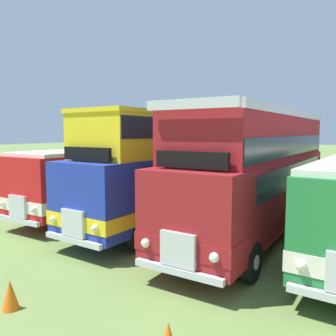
{
  "coord_description": "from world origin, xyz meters",
  "views": [
    {
      "loc": [
        0.35,
        -12.04,
        3.75
      ],
      "look_at": [
        -7.39,
        -0.06,
        2.26
      ],
      "focal_mm": 36.73,
      "sensor_mm": 36.0,
      "label": 1
    }
  ],
  "objects_px": {
    "bus_second_in_row": "(174,163)",
    "cone_near_end": "(10,295)",
    "bus_third_in_row": "(259,171)",
    "bus_first_in_row": "(110,174)"
  },
  "relations": [
    {
      "from": "bus_second_in_row",
      "to": "bus_third_in_row",
      "type": "relative_size",
      "value": 0.95
    },
    {
      "from": "cone_near_end",
      "to": "bus_second_in_row",
      "type": "bearing_deg",
      "value": 96.85
    },
    {
      "from": "bus_third_in_row",
      "to": "bus_second_in_row",
      "type": "bearing_deg",
      "value": -179.53
    },
    {
      "from": "cone_near_end",
      "to": "bus_third_in_row",
      "type": "bearing_deg",
      "value": 72.16
    },
    {
      "from": "bus_first_in_row",
      "to": "bus_second_in_row",
      "type": "relative_size",
      "value": 0.93
    },
    {
      "from": "bus_second_in_row",
      "to": "cone_near_end",
      "type": "xyz_separation_m",
      "value": [
        0.98,
        -8.13,
        -2.14
      ]
    },
    {
      "from": "bus_first_in_row",
      "to": "bus_third_in_row",
      "type": "height_order",
      "value": "bus_third_in_row"
    },
    {
      "from": "bus_third_in_row",
      "to": "cone_near_end",
      "type": "bearing_deg",
      "value": -107.84
    },
    {
      "from": "bus_third_in_row",
      "to": "cone_near_end",
      "type": "relative_size",
      "value": 17.25
    },
    {
      "from": "bus_third_in_row",
      "to": "cone_near_end",
      "type": "height_order",
      "value": "bus_third_in_row"
    }
  ]
}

